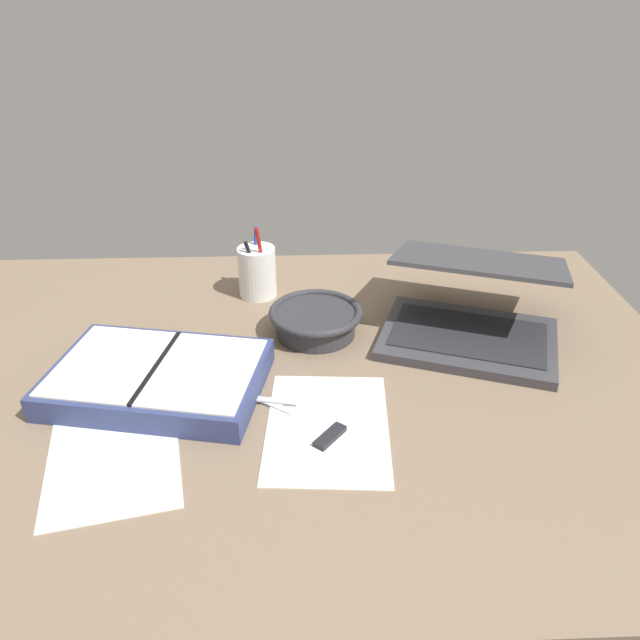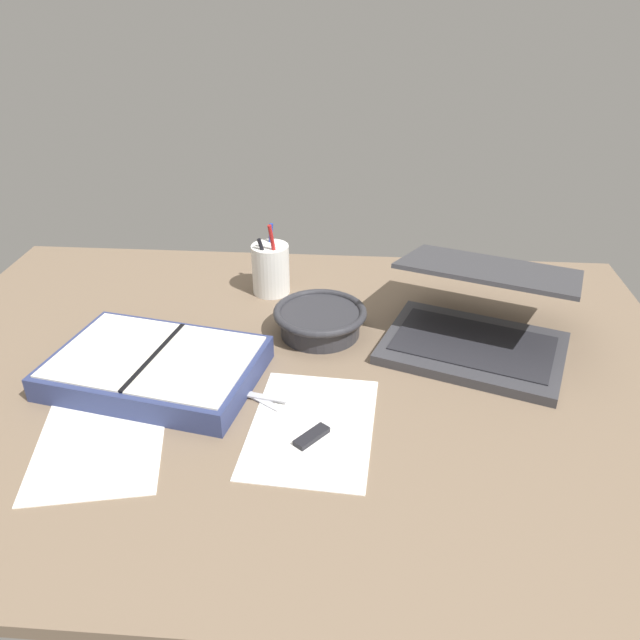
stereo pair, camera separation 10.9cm
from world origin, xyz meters
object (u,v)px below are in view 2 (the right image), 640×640
at_px(bowl, 320,320).
at_px(pen_cup, 271,269).
at_px(scissors, 231,389).
at_px(planner, 156,367).
at_px(laptop, 479,320).

bearing_deg(bowl, pen_cup, 125.21).
relative_size(bowl, pen_cup, 1.09).
relative_size(bowl, scissors, 1.27).
xyz_separation_m(planner, scissors, (0.13, -0.03, -0.02)).
xyz_separation_m(laptop, bowl, (-0.29, 0.02, -0.02)).
bearing_deg(laptop, planner, -145.06).
bearing_deg(pen_cup, laptop, -24.10).
height_order(laptop, bowl, laptop).
relative_size(laptop, scissors, 2.89).
bearing_deg(scissors, planner, -168.40).
xyz_separation_m(bowl, planner, (-0.27, -0.17, -0.01)).
bearing_deg(laptop, scissors, -137.50).
height_order(laptop, planner, laptop).
bearing_deg(planner, laptop, 26.31).
bearing_deg(planner, bowl, 43.54).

